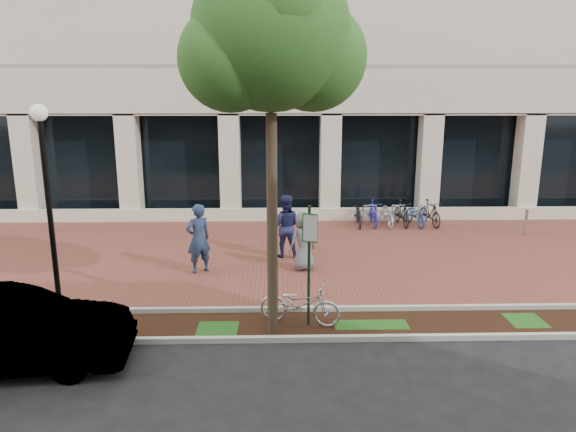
{
  "coord_description": "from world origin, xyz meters",
  "views": [
    {
      "loc": [
        -0.18,
        -15.58,
        4.86
      ],
      "look_at": [
        0.18,
        -0.8,
        1.42
      ],
      "focal_mm": 32.0,
      "sensor_mm": 36.0,
      "label": 1
    }
  ],
  "objects_px": {
    "lamppost": "(48,201)",
    "pedestrian_mid": "(285,226)",
    "parking_sign": "(309,251)",
    "pedestrian_left": "(198,239)",
    "sedan_near_curb": "(7,332)",
    "locked_bicycle": "(300,304)",
    "bollard": "(526,222)",
    "pedestrian_right": "(303,241)",
    "street_tree": "(273,43)",
    "bike_rack_cluster": "(394,214)"
  },
  "relations": [
    {
      "from": "street_tree",
      "to": "bike_rack_cluster",
      "type": "bearing_deg",
      "value": 63.2
    },
    {
      "from": "parking_sign",
      "to": "pedestrian_left",
      "type": "distance_m",
      "value": 4.61
    },
    {
      "from": "locked_bicycle",
      "to": "pedestrian_mid",
      "type": "height_order",
      "value": "pedestrian_mid"
    },
    {
      "from": "locked_bicycle",
      "to": "pedestrian_right",
      "type": "xyz_separation_m",
      "value": [
        0.27,
        3.63,
        0.39
      ]
    },
    {
      "from": "pedestrian_left",
      "to": "pedestrian_mid",
      "type": "height_order",
      "value": "pedestrian_left"
    },
    {
      "from": "locked_bicycle",
      "to": "pedestrian_mid",
      "type": "xyz_separation_m",
      "value": [
        -0.24,
        4.89,
        0.51
      ]
    },
    {
      "from": "street_tree",
      "to": "locked_bicycle",
      "type": "bearing_deg",
      "value": 32.7
    },
    {
      "from": "pedestrian_left",
      "to": "bollard",
      "type": "relative_size",
      "value": 1.93
    },
    {
      "from": "bollard",
      "to": "street_tree",
      "type": "bearing_deg",
      "value": -140.2
    },
    {
      "from": "pedestrian_mid",
      "to": "bollard",
      "type": "distance_m",
      "value": 8.93
    },
    {
      "from": "pedestrian_left",
      "to": "pedestrian_mid",
      "type": "xyz_separation_m",
      "value": [
        2.45,
        1.42,
        -0.01
      ]
    },
    {
      "from": "sedan_near_curb",
      "to": "lamppost",
      "type": "bearing_deg",
      "value": -4.54
    },
    {
      "from": "pedestrian_right",
      "to": "bike_rack_cluster",
      "type": "relative_size",
      "value": 0.49
    },
    {
      "from": "lamppost",
      "to": "locked_bicycle",
      "type": "xyz_separation_m",
      "value": [
        5.43,
        -0.56,
        -2.18
      ]
    },
    {
      "from": "lamppost",
      "to": "street_tree",
      "type": "xyz_separation_m",
      "value": [
        4.89,
        -0.91,
        3.19
      ]
    },
    {
      "from": "street_tree",
      "to": "bike_rack_cluster",
      "type": "xyz_separation_m",
      "value": [
        4.58,
        9.07,
        -5.38
      ]
    },
    {
      "from": "street_tree",
      "to": "lamppost",
      "type": "bearing_deg",
      "value": 169.47
    },
    {
      "from": "locked_bicycle",
      "to": "bike_rack_cluster",
      "type": "height_order",
      "value": "bike_rack_cluster"
    },
    {
      "from": "parking_sign",
      "to": "street_tree",
      "type": "height_order",
      "value": "street_tree"
    },
    {
      "from": "pedestrian_mid",
      "to": "bike_rack_cluster",
      "type": "bearing_deg",
      "value": -133.35
    },
    {
      "from": "street_tree",
      "to": "bike_rack_cluster",
      "type": "distance_m",
      "value": 11.49
    },
    {
      "from": "bike_rack_cluster",
      "to": "sedan_near_curb",
      "type": "distance_m",
      "value": 14.09
    },
    {
      "from": "sedan_near_curb",
      "to": "pedestrian_mid",
      "type": "bearing_deg",
      "value": -43.31
    },
    {
      "from": "parking_sign",
      "to": "locked_bicycle",
      "type": "distance_m",
      "value": 1.22
    },
    {
      "from": "lamppost",
      "to": "sedan_near_curb",
      "type": "distance_m",
      "value": 3.02
    },
    {
      "from": "parking_sign",
      "to": "street_tree",
      "type": "xyz_separation_m",
      "value": [
        -0.73,
        -0.29,
        4.17
      ]
    },
    {
      "from": "pedestrian_mid",
      "to": "pedestrian_right",
      "type": "height_order",
      "value": "pedestrian_mid"
    },
    {
      "from": "pedestrian_mid",
      "to": "sedan_near_curb",
      "type": "xyz_separation_m",
      "value": [
        -5.16,
        -6.64,
        -0.27
      ]
    },
    {
      "from": "parking_sign",
      "to": "sedan_near_curb",
      "type": "bearing_deg",
      "value": -140.49
    },
    {
      "from": "locked_bicycle",
      "to": "pedestrian_left",
      "type": "xyz_separation_m",
      "value": [
        -2.69,
        3.47,
        0.52
      ]
    },
    {
      "from": "sedan_near_curb",
      "to": "bollard",
      "type": "bearing_deg",
      "value": -62.76
    },
    {
      "from": "pedestrian_right",
      "to": "bike_rack_cluster",
      "type": "height_order",
      "value": "pedestrian_right"
    },
    {
      "from": "pedestrian_right",
      "to": "sedan_near_curb",
      "type": "bearing_deg",
      "value": 16.36
    },
    {
      "from": "street_tree",
      "to": "locked_bicycle",
      "type": "relative_size",
      "value": 4.18
    },
    {
      "from": "pedestrian_right",
      "to": "bollard",
      "type": "bearing_deg",
      "value": 175.94
    },
    {
      "from": "street_tree",
      "to": "pedestrian_right",
      "type": "xyz_separation_m",
      "value": [
        0.81,
        3.98,
        -4.99
      ]
    },
    {
      "from": "parking_sign",
      "to": "pedestrian_mid",
      "type": "relative_size",
      "value": 1.37
    },
    {
      "from": "pedestrian_left",
      "to": "pedestrian_right",
      "type": "xyz_separation_m",
      "value": [
        2.96,
        0.16,
        -0.13
      ]
    },
    {
      "from": "parking_sign",
      "to": "street_tree",
      "type": "relative_size",
      "value": 0.35
    },
    {
      "from": "parking_sign",
      "to": "bollard",
      "type": "relative_size",
      "value": 2.61
    },
    {
      "from": "lamppost",
      "to": "pedestrian_right",
      "type": "xyz_separation_m",
      "value": [
        5.7,
        3.07,
        -1.8
      ]
    },
    {
      "from": "parking_sign",
      "to": "pedestrian_right",
      "type": "distance_m",
      "value": 3.78
    },
    {
      "from": "sedan_near_curb",
      "to": "street_tree",
      "type": "bearing_deg",
      "value": -79.33
    },
    {
      "from": "lamppost",
      "to": "pedestrian_mid",
      "type": "relative_size",
      "value": 2.41
    },
    {
      "from": "pedestrian_mid",
      "to": "lamppost",
      "type": "bearing_deg",
      "value": 44.55
    },
    {
      "from": "street_tree",
      "to": "pedestrian_left",
      "type": "bearing_deg",
      "value": 119.35
    },
    {
      "from": "pedestrian_right",
      "to": "bollard",
      "type": "height_order",
      "value": "pedestrian_right"
    },
    {
      "from": "locked_bicycle",
      "to": "pedestrian_left",
      "type": "height_order",
      "value": "pedestrian_left"
    },
    {
      "from": "bollard",
      "to": "pedestrian_left",
      "type": "bearing_deg",
      "value": -161.86
    },
    {
      "from": "parking_sign",
      "to": "locked_bicycle",
      "type": "relative_size",
      "value": 1.48
    }
  ]
}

